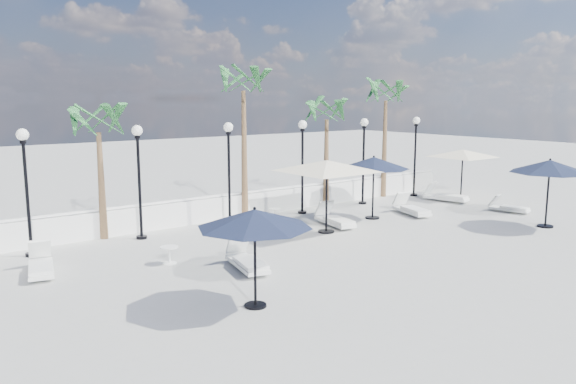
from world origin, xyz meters
TOP-DOWN VIEW (x-y plane):
  - ground at (0.00, 0.00)m, footprint 100.00×100.00m
  - balustrade at (0.00, 7.50)m, footprint 26.00×0.30m
  - lamppost_1 at (-7.00, 6.50)m, footprint 0.36×0.36m
  - lamppost_2 at (-3.50, 6.50)m, footprint 0.36×0.36m
  - lamppost_3 at (0.00, 6.50)m, footprint 0.36×0.36m
  - lamppost_4 at (3.50, 6.50)m, footprint 0.36×0.36m
  - lamppost_5 at (7.00, 6.50)m, footprint 0.36×0.36m
  - lamppost_6 at (10.50, 6.50)m, footprint 0.36×0.36m
  - palm_1 at (-4.50, 7.30)m, footprint 2.60×2.60m
  - palm_2 at (1.20, 7.30)m, footprint 2.60×2.60m
  - palm_3 at (5.50, 7.30)m, footprint 2.60×2.60m
  - palm_4 at (9.20, 7.30)m, footprint 2.60×2.60m
  - lounger_2 at (-7.23, 4.46)m, footprint 1.04×2.00m
  - lounger_3 at (-2.57, 1.41)m, footprint 1.07×2.07m
  - lounger_4 at (3.00, 3.94)m, footprint 1.01×2.10m
  - lounger_5 at (6.88, 3.57)m, footprint 1.20×2.11m
  - lounger_6 at (10.49, 4.61)m, footprint 1.11×2.14m
  - lounger_7 at (10.54, 1.44)m, footprint 0.82×1.69m
  - side_table_1 at (-4.04, 3.22)m, footprint 0.53×0.53m
  - side_table_2 at (1.87, 6.18)m, footprint 0.46×0.46m
  - parasol_navy_left at (-3.97, -1.08)m, footprint 2.63×2.63m
  - parasol_navy_mid at (5.09, 4.03)m, footprint 2.80×2.80m
  - parasol_navy_right at (9.10, -0.92)m, footprint 2.85×2.85m
  - parasol_cream_sq_a at (2.08, 3.37)m, footprint 5.65×5.65m
  - parasol_cream_sq_b at (12.00, 4.86)m, footprint 4.94×4.94m

SIDE VIEW (x-z plane):
  - ground at x=0.00m, z-range 0.00..0.00m
  - lounger_7 at x=10.54m, z-range -0.10..0.51m
  - lounger_2 at x=-7.23m, z-range -0.12..0.60m
  - lounger_3 at x=-2.57m, z-range -0.12..0.62m
  - lounger_5 at x=6.88m, z-range -0.12..0.63m
  - lounger_4 at x=3.00m, z-range -0.12..0.63m
  - lounger_6 at x=10.49m, z-range -0.13..0.64m
  - side_table_2 at x=1.87m, z-range 0.05..0.49m
  - side_table_1 at x=-4.04m, z-range 0.05..0.56m
  - balustrade at x=0.00m, z-range -0.04..0.97m
  - parasol_navy_left at x=-3.97m, z-range 0.89..3.21m
  - parasol_navy_mid at x=5.09m, z-range 0.95..3.46m
  - parasol_navy_right at x=9.10m, z-range 0.97..3.53m
  - parasol_cream_sq_b at x=12.00m, z-range 1.05..3.53m
  - lamppost_1 at x=-7.00m, z-range 0.57..4.41m
  - lamppost_2 at x=-3.50m, z-range 0.57..4.41m
  - lamppost_3 at x=0.00m, z-range 0.57..4.41m
  - lamppost_4 at x=3.50m, z-range 0.57..4.41m
  - lamppost_5 at x=7.00m, z-range 0.57..4.41m
  - lamppost_6 at x=10.50m, z-range 0.57..4.41m
  - parasol_cream_sq_a at x=2.08m, z-range 1.18..3.95m
  - palm_1 at x=-4.50m, z-range 1.40..6.10m
  - palm_3 at x=5.50m, z-range 1.50..6.40m
  - palm_4 at x=9.20m, z-range 1.88..7.58m
  - palm_2 at x=1.20m, z-range 2.07..8.17m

